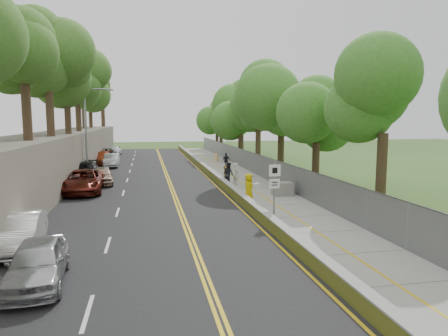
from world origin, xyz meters
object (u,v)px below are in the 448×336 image
Objects in this scene: concrete_block at (282,189)px; car_2 at (83,181)px; car_1 at (20,232)px; construction_barrel at (216,157)px; signpost at (274,182)px; painter_0 at (249,188)px; car_0 at (38,263)px; person_far at (226,161)px; streetlight at (88,126)px.

car_2 is at bearing 164.71° from concrete_block.
construction_barrel is at bearing 61.44° from car_1.
concrete_block is at bearing -88.44° from construction_barrel.
painter_0 is (-0.30, 4.17, -1.01)m from signpost.
signpost is 28.93m from construction_barrel.
concrete_block is 14.13m from car_2.
car_0 is 0.95× the size of car_1.
painter_0 is at bearing 67.73° from person_far.
car_0 is 2.30× the size of painter_0.
streetlight is at bearing 124.08° from signpost.
streetlight is 6.02× the size of concrete_block.
car_0 is at bearing -88.44° from car_2.
signpost is at bearing 8.66° from car_1.
car_0 is 0.72× the size of car_2.
streetlight reaches higher than person_far.
construction_barrel is 0.72× the size of concrete_block.
car_0 is at bearing -134.81° from concrete_block.
person_far is at bearing -91.58° from construction_barrel.
painter_0 is 17.52m from person_far.
concrete_block is at bearing 77.47° from person_far.
painter_0 reaches higher than concrete_block.
person_far reaches higher than car_1.
painter_0 is at bearing -29.29° from car_2.
construction_barrel is 0.22× the size of car_1.
signpost is 0.74× the size of car_0.
car_0 is 4.10m from car_1.
streetlight is at bearing 55.97° from painter_0.
construction_barrel is at bearing -107.13° from person_far.
car_1 reaches higher than construction_barrel.
car_2 is at bearing -124.26° from construction_barrel.
painter_0 is (-2.25, -24.65, 0.43)m from construction_barrel.
construction_barrel is at bearing 9.62° from painter_0.
painter_0 is at bearing 94.11° from signpost.
car_0 reaches higher than concrete_block.
signpost is 4.30m from painter_0.
car_0 is (1.46, -23.71, -3.89)m from streetlight.
streetlight is at bearing 3.41° from person_far.
painter_0 is at bearing 26.61° from car_1.
car_1 is at bearing -90.40° from streetlight.
painter_0 reaches higher than construction_barrel.
person_far reaches higher than construction_barrel.
signpost reaches higher than concrete_block.
signpost reaches higher than car_1.
person_far is at bearing 18.96° from streetlight.
car_1 is 0.75× the size of car_2.
car_1 is (-0.14, -19.93, -3.88)m from streetlight.
concrete_block is at bearing -17.22° from car_2.
streetlight is 17.44m from painter_0.
car_1 is at bearing -94.64° from car_2.
car_2 reaches higher than concrete_block.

